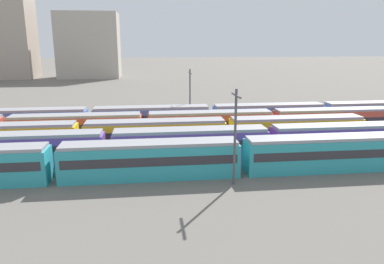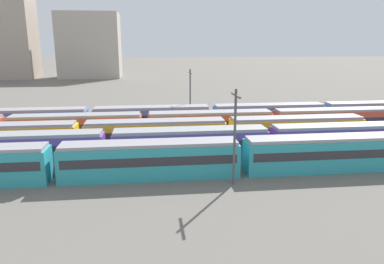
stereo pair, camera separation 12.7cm
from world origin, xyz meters
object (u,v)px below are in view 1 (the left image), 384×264
(train_track_1, at_px, (191,144))
(train_track_2, at_px, (81,136))
(train_track_0, at_px, (242,156))
(catenary_pole_1, at_px, (190,94))
(catenary_pole_0, at_px, (235,133))
(train_track_3, at_px, (273,122))
(train_track_4, at_px, (211,117))

(train_track_1, height_order, train_track_2, same)
(train_track_0, height_order, catenary_pole_1, catenary_pole_1)
(catenary_pole_0, bearing_deg, catenary_pole_1, 92.71)
(train_track_3, relative_size, catenary_pole_1, 12.15)
(catenary_pole_1, bearing_deg, train_track_3, -34.64)
(train_track_3, relative_size, catenary_pole_0, 12.09)
(train_track_2, bearing_deg, catenary_pole_1, 40.46)
(train_track_3, bearing_deg, train_track_4, 148.16)
(catenary_pole_0, bearing_deg, train_track_1, 111.97)
(train_track_4, xyz_separation_m, catenary_pole_1, (-3.11, 2.73, 3.26))
(catenary_pole_1, bearing_deg, train_track_4, -41.34)
(train_track_2, relative_size, catenary_pole_0, 8.03)
(train_track_1, distance_m, catenary_pole_0, 9.31)
(catenary_pole_0, distance_m, catenary_pole_1, 26.44)
(train_track_0, relative_size, train_track_2, 1.51)
(train_track_0, xyz_separation_m, train_track_1, (-4.74, 5.20, 0.00))
(train_track_3, bearing_deg, catenary_pole_0, -118.98)
(catenary_pole_1, bearing_deg, train_track_2, -139.54)
(train_track_1, distance_m, train_track_2, 14.36)
(train_track_0, xyz_separation_m, catenary_pole_1, (-2.73, 23.53, 3.26))
(catenary_pole_0, bearing_deg, train_track_3, 61.02)
(train_track_3, xyz_separation_m, catenary_pole_0, (-10.23, -18.48, 3.28))
(train_track_4, bearing_deg, catenary_pole_1, 138.66)
(train_track_1, bearing_deg, train_track_2, 158.78)
(train_track_3, distance_m, catenary_pole_0, 21.38)
(train_track_2, bearing_deg, train_track_1, -21.22)
(train_track_1, distance_m, train_track_3, 17.04)
(train_track_1, relative_size, train_track_4, 0.83)
(train_track_3, height_order, catenary_pole_1, catenary_pole_1)
(train_track_0, height_order, catenary_pole_0, catenary_pole_0)
(train_track_3, height_order, catenary_pole_0, catenary_pole_0)
(train_track_4, xyz_separation_m, catenary_pole_0, (-1.86, -23.68, 3.28))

